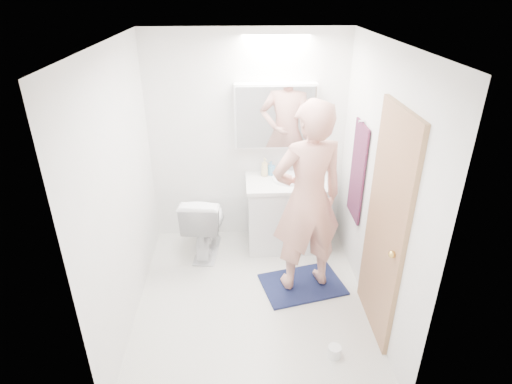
{
  "coord_description": "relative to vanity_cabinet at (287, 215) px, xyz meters",
  "views": [
    {
      "loc": [
        -0.11,
        -3.23,
        2.8
      ],
      "look_at": [
        0.05,
        0.25,
        1.05
      ],
      "focal_mm": 29.51,
      "sensor_mm": 36.0,
      "label": 1
    }
  ],
  "objects": [
    {
      "name": "floor",
      "position": [
        -0.45,
        -0.96,
        -0.39
      ],
      "size": [
        2.5,
        2.5,
        0.0
      ],
      "primitive_type": "plane",
      "color": "silver",
      "rests_on": "ground"
    },
    {
      "name": "ceiling",
      "position": [
        -0.45,
        -0.96,
        2.01
      ],
      "size": [
        2.5,
        2.5,
        0.0
      ],
      "primitive_type": "plane",
      "rotation": [
        3.14,
        0.0,
        0.0
      ],
      "color": "white",
      "rests_on": "floor"
    },
    {
      "name": "wall_back",
      "position": [
        -0.45,
        0.29,
        0.81
      ],
      "size": [
        2.5,
        0.0,
        2.5
      ],
      "primitive_type": "plane",
      "rotation": [
        1.57,
        0.0,
        0.0
      ],
      "color": "white",
      "rests_on": "floor"
    },
    {
      "name": "wall_front",
      "position": [
        -0.45,
        -2.21,
        0.81
      ],
      "size": [
        2.5,
        0.0,
        2.5
      ],
      "primitive_type": "plane",
      "rotation": [
        -1.57,
        0.0,
        0.0
      ],
      "color": "white",
      "rests_on": "floor"
    },
    {
      "name": "wall_left",
      "position": [
        -1.55,
        -0.96,
        0.81
      ],
      "size": [
        0.0,
        2.5,
        2.5
      ],
      "primitive_type": "plane",
      "rotation": [
        1.57,
        0.0,
        1.57
      ],
      "color": "white",
      "rests_on": "floor"
    },
    {
      "name": "wall_right",
      "position": [
        0.65,
        -0.96,
        0.81
      ],
      "size": [
        0.0,
        2.5,
        2.5
      ],
      "primitive_type": "plane",
      "rotation": [
        1.57,
        0.0,
        -1.57
      ],
      "color": "white",
      "rests_on": "floor"
    },
    {
      "name": "vanity_cabinet",
      "position": [
        0.0,
        0.0,
        0.0
      ],
      "size": [
        0.9,
        0.55,
        0.78
      ],
      "primitive_type": "cube",
      "color": "silver",
      "rests_on": "floor"
    },
    {
      "name": "countertop",
      "position": [
        0.0,
        -0.0,
        0.41
      ],
      "size": [
        0.95,
        0.58,
        0.04
      ],
      "primitive_type": "cube",
      "color": "white",
      "rests_on": "vanity_cabinet"
    },
    {
      "name": "sink_basin",
      "position": [
        0.0,
        0.03,
        0.45
      ],
      "size": [
        0.36,
        0.36,
        0.03
      ],
      "primitive_type": "cylinder",
      "color": "white",
      "rests_on": "countertop"
    },
    {
      "name": "faucet",
      "position": [
        0.0,
        0.22,
        0.51
      ],
      "size": [
        0.02,
        0.02,
        0.16
      ],
      "primitive_type": "cylinder",
      "color": "silver",
      "rests_on": "countertop"
    },
    {
      "name": "medicine_cabinet",
      "position": [
        -0.15,
        0.21,
        1.11
      ],
      "size": [
        0.88,
        0.14,
        0.7
      ],
      "primitive_type": "cube",
      "color": "white",
      "rests_on": "wall_back"
    },
    {
      "name": "mirror_panel",
      "position": [
        -0.15,
        0.13,
        1.11
      ],
      "size": [
        0.84,
        0.01,
        0.66
      ],
      "primitive_type": "cube",
      "color": "silver",
      "rests_on": "medicine_cabinet"
    },
    {
      "name": "toilet",
      "position": [
        -0.94,
        -0.11,
        -0.01
      ],
      "size": [
        0.51,
        0.79,
        0.76
      ],
      "primitive_type": "imported",
      "rotation": [
        0.0,
        0.0,
        3.03
      ],
      "color": "white",
      "rests_on": "floor"
    },
    {
      "name": "bath_rug",
      "position": [
        0.08,
        -0.79,
        -0.38
      ],
      "size": [
        0.91,
        0.72,
        0.02
      ],
      "primitive_type": "cube",
      "rotation": [
        0.0,
        0.0,
        0.24
      ],
      "color": "#14223F",
      "rests_on": "floor"
    },
    {
      "name": "person",
      "position": [
        0.08,
        -0.79,
        0.61
      ],
      "size": [
        0.78,
        0.61,
        1.9
      ],
      "primitive_type": "imported",
      "rotation": [
        0.0,
        0.0,
        3.38
      ],
      "color": "tan",
      "rests_on": "bath_rug"
    },
    {
      "name": "door",
      "position": [
        0.63,
        -1.31,
        0.61
      ],
      "size": [
        0.04,
        0.8,
        2.0
      ],
      "primitive_type": "cube",
      "color": "tan",
      "rests_on": "wall_right"
    },
    {
      "name": "door_knob",
      "position": [
        0.59,
        -1.61,
        0.56
      ],
      "size": [
        0.06,
        0.06,
        0.06
      ],
      "primitive_type": "sphere",
      "color": "gold",
      "rests_on": "door"
    },
    {
      "name": "towel",
      "position": [
        0.63,
        -0.41,
        0.71
      ],
      "size": [
        0.02,
        0.42,
        1.0
      ],
      "primitive_type": "cube",
      "color": "#12223B",
      "rests_on": "wall_right"
    },
    {
      "name": "towel_hook",
      "position": [
        0.62,
        -0.41,
        1.23
      ],
      "size": [
        0.07,
        0.02,
        0.02
      ],
      "primitive_type": "cylinder",
      "rotation": [
        0.0,
        1.57,
        0.0
      ],
      "color": "silver",
      "rests_on": "wall_right"
    },
    {
      "name": "soap_bottle_a",
      "position": [
        -0.26,
        0.15,
        0.54
      ],
      "size": [
        0.1,
        0.1,
        0.21
      ],
      "primitive_type": "imported",
      "rotation": [
        0.0,
        0.0,
        0.31
      ],
      "color": "beige",
      "rests_on": "countertop"
    },
    {
      "name": "soap_bottle_b",
      "position": [
        -0.18,
        0.18,
        0.51
      ],
      "size": [
        0.1,
        0.1,
        0.16
      ],
      "primitive_type": "imported",
      "rotation": [
        0.0,
        0.0,
        -0.76
      ],
      "color": "#61A3D0",
      "rests_on": "countertop"
    },
    {
      "name": "toothbrush_cup",
      "position": [
        0.21,
        0.16,
        0.48
      ],
      "size": [
        0.1,
        0.1,
        0.09
      ],
      "primitive_type": "imported",
      "rotation": [
        0.0,
        0.0,
        -0.03
      ],
      "color": "#3A40AF",
      "rests_on": "countertop"
    },
    {
      "name": "toilet_paper_roll",
      "position": [
        0.21,
        -1.71,
        -0.34
      ],
      "size": [
        0.11,
        0.11,
        0.1
      ],
      "primitive_type": "cylinder",
      "color": "white",
      "rests_on": "floor"
    }
  ]
}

